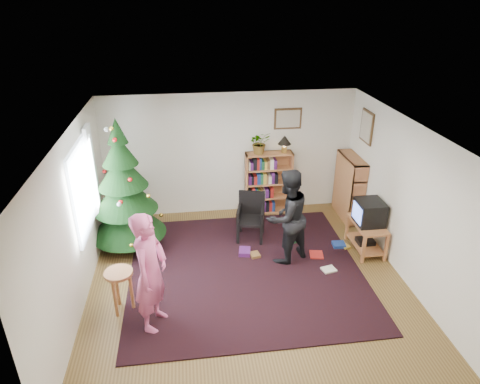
{
  "coord_description": "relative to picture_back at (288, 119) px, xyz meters",
  "views": [
    {
      "loc": [
        -0.87,
        -5.53,
        4.27
      ],
      "look_at": [
        0.01,
        1.05,
        1.1
      ],
      "focal_mm": 32.0,
      "sensor_mm": 36.0,
      "label": 1
    }
  ],
  "objects": [
    {
      "name": "floor",
      "position": [
        -1.15,
        -2.48,
        -1.95
      ],
      "size": [
        5.0,
        5.0,
        0.0
      ],
      "primitive_type": "plane",
      "color": "brown",
      "rests_on": "ground"
    },
    {
      "name": "potted_plant",
      "position": [
        -0.58,
        -0.14,
        -0.43
      ],
      "size": [
        0.47,
        0.43,
        0.45
      ],
      "primitive_type": "imported",
      "rotation": [
        0.0,
        0.0,
        0.22
      ],
      "color": "gray",
      "rests_on": "bookshelf_back"
    },
    {
      "name": "picture_back",
      "position": [
        0.0,
        0.0,
        0.0
      ],
      "size": [
        0.55,
        0.03,
        0.42
      ],
      "color": "#4C3319",
      "rests_on": "wall_back"
    },
    {
      "name": "wall_right",
      "position": [
        1.35,
        -2.48,
        -0.7
      ],
      "size": [
        0.02,
        5.0,
        2.5
      ],
      "primitive_type": "cube",
      "color": "silver",
      "rests_on": "floor"
    },
    {
      "name": "ceiling",
      "position": [
        -1.15,
        -2.48,
        0.55
      ],
      "size": [
        5.0,
        5.0,
        0.0
      ],
      "primitive_type": "plane",
      "rotation": [
        3.14,
        0.0,
        0.0
      ],
      "color": "white",
      "rests_on": "wall_back"
    },
    {
      "name": "bookshelf_back",
      "position": [
        -0.38,
        -0.14,
        -1.29
      ],
      "size": [
        0.95,
        0.3,
        1.3
      ],
      "color": "#A4623A",
      "rests_on": "floor"
    },
    {
      "name": "stool",
      "position": [
        -3.07,
        -2.89,
        -1.43
      ],
      "size": [
        0.4,
        0.4,
        0.67
      ],
      "color": "#A4623A",
      "rests_on": "floor"
    },
    {
      "name": "person_by_chair",
      "position": [
        -0.42,
        -1.94,
        -1.11
      ],
      "size": [
        1.02,
        0.94,
        1.67
      ],
      "primitive_type": "imported",
      "rotation": [
        0.0,
        0.0,
        3.64
      ],
      "color": "black",
      "rests_on": "rug"
    },
    {
      "name": "crt_tv",
      "position": [
        1.07,
        -1.83,
        -1.19
      ],
      "size": [
        0.45,
        0.48,
        0.42
      ],
      "color": "black",
      "rests_on": "tv_stand"
    },
    {
      "name": "bookshelf_right",
      "position": [
        1.19,
        -0.57,
        -1.29
      ],
      "size": [
        0.3,
        0.95,
        1.3
      ],
      "rotation": [
        0.0,
        0.0,
        1.57
      ],
      "color": "#A4623A",
      "rests_on": "floor"
    },
    {
      "name": "armchair",
      "position": [
        -0.91,
        -1.1,
        -1.48
      ],
      "size": [
        0.59,
        0.59,
        0.89
      ],
      "rotation": [
        0.0,
        0.0,
        -0.24
      ],
      "color": "black",
      "rests_on": "rug"
    },
    {
      "name": "wall_front",
      "position": [
        -1.15,
        -4.97,
        -0.7
      ],
      "size": [
        5.0,
        0.02,
        2.5
      ],
      "primitive_type": "cube",
      "color": "silver",
      "rests_on": "floor"
    },
    {
      "name": "wall_left",
      "position": [
        -3.65,
        -2.48,
        -0.7
      ],
      "size": [
        0.02,
        5.0,
        2.5
      ],
      "primitive_type": "cube",
      "color": "silver",
      "rests_on": "floor"
    },
    {
      "name": "picture_right",
      "position": [
        1.33,
        -0.73,
        0.0
      ],
      "size": [
        0.03,
        0.5,
        0.6
      ],
      "color": "#4C3319",
      "rests_on": "wall_right"
    },
    {
      "name": "table_lamp",
      "position": [
        -0.08,
        -0.14,
        -0.41
      ],
      "size": [
        0.26,
        0.26,
        0.35
      ],
      "color": "#A57F33",
      "rests_on": "bookshelf_back"
    },
    {
      "name": "rug",
      "position": [
        -1.15,
        -2.17,
        -1.94
      ],
      "size": [
        3.8,
        3.6,
        0.02
      ],
      "primitive_type": "cube",
      "color": "black",
      "rests_on": "floor"
    },
    {
      "name": "floor_clutter",
      "position": [
        -0.07,
        -1.82,
        -1.91
      ],
      "size": [
        2.05,
        1.13,
        0.08
      ],
      "color": "#A51E19",
      "rests_on": "rug"
    },
    {
      "name": "curtain",
      "position": [
        -3.58,
        -1.18,
        -0.45
      ],
      "size": [
        0.06,
        0.35,
        1.6
      ],
      "primitive_type": "cube",
      "color": "white",
      "rests_on": "wall_left"
    },
    {
      "name": "wall_back",
      "position": [
        -1.15,
        0.02,
        -0.7
      ],
      "size": [
        5.0,
        0.02,
        2.5
      ],
      "primitive_type": "cube",
      "color": "silver",
      "rests_on": "floor"
    },
    {
      "name": "window_pane",
      "position": [
        -3.62,
        -1.88,
        -0.45
      ],
      "size": [
        0.04,
        1.2,
        1.4
      ],
      "primitive_type": "cube",
      "color": "silver",
      "rests_on": "wall_left"
    },
    {
      "name": "person_standing",
      "position": [
        -2.58,
        -3.25,
        -1.08
      ],
      "size": [
        0.61,
        0.74,
        1.75
      ],
      "primitive_type": "imported",
      "rotation": [
        0.0,
        0.0,
        1.22
      ],
      "color": "#C54E80",
      "rests_on": "rug"
    },
    {
      "name": "christmas_tree",
      "position": [
        -3.12,
        -1.12,
        -0.95
      ],
      "size": [
        1.32,
        1.32,
        2.4
      ],
      "rotation": [
        0.0,
        0.0,
        0.15
      ],
      "color": "#3F2816",
      "rests_on": "rug"
    },
    {
      "name": "tv_stand",
      "position": [
        1.07,
        -1.83,
        -1.63
      ],
      "size": [
        0.46,
        0.84,
        0.55
      ],
      "color": "#A4623A",
      "rests_on": "floor"
    }
  ]
}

